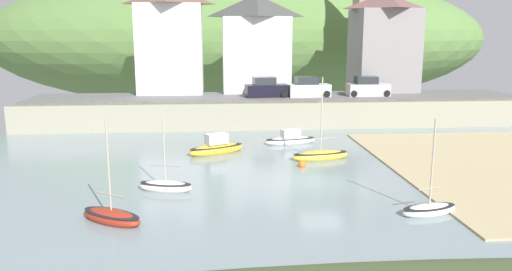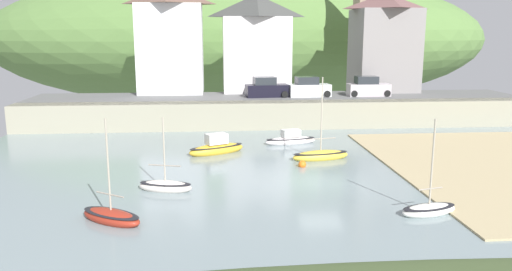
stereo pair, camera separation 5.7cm
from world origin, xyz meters
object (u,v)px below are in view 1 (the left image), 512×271
Objects in this scene: sailboat_white_hull at (291,140)px; rowboat_small_beached at (112,216)px; parked_car_by_wall at (308,88)px; mooring_buoy at (302,165)px; waterfront_building_right at (384,42)px; fishing_boat_green at (166,186)px; dinghy_open_wooden at (216,148)px; waterfront_building_centre at (256,43)px; waterfront_building_left at (170,40)px; sailboat_blue_trim at (429,209)px; church_with_spire at (368,8)px; motorboat_with_cabin at (321,155)px; parked_car_near_slipway at (266,89)px; parked_car_end_of_row at (368,88)px.

sailboat_white_hull is 19.03m from rowboat_small_beached.
sailboat_white_hull is 11.29m from parked_car_by_wall.
waterfront_building_right is at bearing 60.27° from mooring_buoy.
fishing_boat_green reaches higher than dinghy_open_wooden.
sailboat_white_hull is at bearing -84.28° from waterfront_building_centre.
mooring_buoy is at bearing -65.19° from waterfront_building_left.
parked_car_by_wall is 17.98m from mooring_buoy.
sailboat_white_hull is (-12.20, -14.91, -7.27)m from waterfront_building_right.
waterfront_building_right is 20.07× the size of mooring_buoy.
parked_car_by_wall is at bearing 75.71° from fishing_boat_green.
waterfront_building_right reaches higher than fishing_boat_green.
parked_car_by_wall is (11.94, 21.66, 2.95)m from fishing_boat_green.
waterfront_building_centre reaches higher than sailboat_blue_trim.
sailboat_white_hull is at bearing -112.64° from parked_car_by_wall.
church_with_spire is 2.95× the size of motorboat_with_cabin.
sailboat_blue_trim is 16.62m from dinghy_open_wooden.
waterfront_building_left is 0.62× the size of church_with_spire.
waterfront_building_centre is at bearing 89.26° from fishing_boat_green.
rowboat_small_beached reaches higher than parked_car_near_slipway.
parked_car_end_of_row reaches higher than fishing_boat_green.
fishing_boat_green is (-12.96, 4.69, 0.02)m from sailboat_blue_trim.
church_with_spire is at bearing 27.87° from parked_car_near_slipway.
waterfront_building_centre is 19.67× the size of mooring_buoy.
waterfront_building_right reaches higher than sailboat_white_hull.
rowboat_small_beached is at bearing -99.70° from fishing_boat_green.
parked_car_near_slipway is at bearing 179.52° from parked_car_end_of_row.
sailboat_white_hull is at bearing -91.77° from parked_car_near_slipway.
sailboat_blue_trim is (5.80, -30.86, -7.28)m from waterfront_building_centre.
waterfront_building_right is at bearing 86.90° from rowboat_small_beached.
waterfront_building_right is 2.05× the size of rowboat_small_beached.
parked_car_near_slipway and parked_car_by_wall have the same top height.
sailboat_blue_trim is at bearing -104.35° from waterfront_building_right.
motorboat_with_cabin is 7.50m from dinghy_open_wooden.
fishing_boat_green is at bearing -123.77° from church_with_spire.
parked_car_near_slipway is (-12.39, -8.50, -8.05)m from church_with_spire.
waterfront_building_right is at bearing 50.50° from motorboat_with_cabin.
waterfront_building_centre is 0.58× the size of church_with_spire.
waterfront_building_left is 1.84× the size of motorboat_with_cabin.
rowboat_small_beached reaches higher than sailboat_blue_trim.
parked_car_end_of_row is (19.65, -4.50, -4.62)m from waterfront_building_left.
sailboat_blue_trim is at bearing 32.88° from rowboat_small_beached.
fishing_boat_green is (2.03, 4.50, -0.00)m from rowboat_small_beached.
waterfront_building_left is 2.51× the size of parked_car_near_slipway.
parked_car_by_wall is at bearing 28.70° from dinghy_open_wooden.
fishing_boat_green is at bearing -123.96° from parked_car_by_wall.
parked_car_end_of_row is (9.26, 10.41, 2.89)m from sailboat_white_hull.
motorboat_with_cabin reaches higher than dinghy_open_wooden.
waterfront_building_left reaches higher than parked_car_by_wall.
waterfront_building_centre reaches higher than dinghy_open_wooden.
parked_car_by_wall is at bearing -153.21° from waterfront_building_right.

